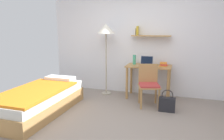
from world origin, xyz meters
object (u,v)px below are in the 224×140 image
object	(u,v)px
bed	(39,100)
book_stack	(164,64)
desk_chair	(149,83)
laptop	(146,63)
standing_lamp	(106,32)
handbag	(167,104)
water_bottle	(134,60)
desk	(149,72)

from	to	relation	value
bed	book_stack	distance (m)	2.73
desk_chair	laptop	xyz separation A→B (m)	(-0.14, 0.49, 0.34)
standing_lamp	laptop	xyz separation A→B (m)	(0.97, 0.00, -0.68)
bed	handbag	size ratio (longest dim) A/B	4.52
desk_chair	book_stack	size ratio (longest dim) A/B	3.56
desk_chair	handbag	distance (m)	0.57
desk_chair	water_bottle	world-z (taller)	water_bottle
standing_lamp	water_bottle	xyz separation A→B (m)	(0.68, 0.04, -0.63)
desk	desk_chair	world-z (taller)	desk_chair
standing_lamp	laptop	size ratio (longest dim) A/B	5.61
water_bottle	book_stack	bearing A→B (deg)	-0.44
desk	water_bottle	bearing A→B (deg)	172.80
book_stack	desk	bearing A→B (deg)	-173.18
water_bottle	bed	bearing A→B (deg)	-133.59
desk	book_stack	size ratio (longest dim) A/B	4.16
bed	standing_lamp	distance (m)	2.14
book_stack	desk_chair	bearing A→B (deg)	-114.65
water_bottle	desk_chair	bearing A→B (deg)	-51.46
standing_lamp	book_stack	distance (m)	1.52
laptop	water_bottle	bearing A→B (deg)	172.11
desk	desk_chair	xyz separation A→B (m)	(0.08, -0.49, -0.13)
desk	standing_lamp	xyz separation A→B (m)	(-1.03, -0.00, 0.89)
bed	book_stack	world-z (taller)	book_stack
bed	desk	world-z (taller)	desk
standing_lamp	laptop	distance (m)	1.18
handbag	water_bottle	bearing A→B (deg)	136.74
bed	handbag	bearing A→B (deg)	18.98
bed	book_stack	size ratio (longest dim) A/B	8.22
book_stack	bed	bearing A→B (deg)	-144.09
water_bottle	book_stack	world-z (taller)	water_bottle
laptop	handbag	distance (m)	1.12
desk_chair	standing_lamp	xyz separation A→B (m)	(-1.11, 0.49, 1.02)
desk_chair	standing_lamp	distance (m)	1.58
desk	water_bottle	world-z (taller)	water_bottle
water_bottle	book_stack	xyz separation A→B (m)	(0.67, -0.01, -0.07)
book_stack	standing_lamp	bearing A→B (deg)	-178.34
laptop	bed	bearing A→B (deg)	-139.35
book_stack	handbag	size ratio (longest dim) A/B	0.55
laptop	desk	bearing A→B (deg)	-3.75
desk	standing_lamp	distance (m)	1.36
desk	laptop	distance (m)	0.22
desk	handbag	size ratio (longest dim) A/B	2.29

